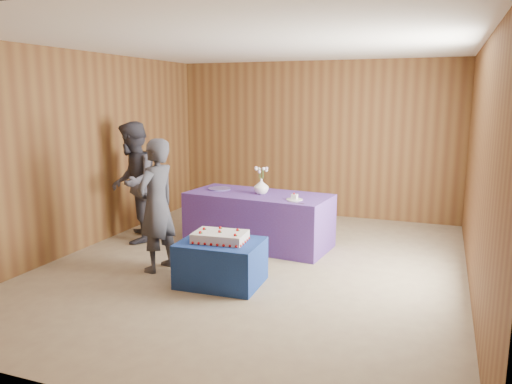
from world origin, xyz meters
The scene contains 13 objects.
ground centered at (0.00, 0.00, 0.00)m, with size 6.00×6.00×0.00m, color gray.
room_shell centered at (0.00, 0.00, 1.80)m, with size 5.04×6.04×2.72m.
cake_table centered at (-0.14, -0.70, 0.25)m, with size 0.90×0.70×0.50m, color navy.
serving_table centered at (-0.26, 0.85, 0.38)m, with size 2.00×0.90×0.75m, color #513593.
sheet_cake centered at (-0.14, -0.70, 0.55)m, with size 0.64×0.46×0.14m.
vase centered at (-0.22, 0.85, 0.86)m, with size 0.21×0.21×0.21m, color white.
flower_spray centered at (-0.22, 0.85, 1.09)m, with size 0.20×0.20×0.15m.
platter centered at (-0.91, 0.95, 0.76)m, with size 0.33×0.33×0.02m, color #6451A3.
plate centered at (0.33, 0.61, 0.76)m, with size 0.22×0.22×0.01m, color silver.
cake_slice centered at (0.33, 0.61, 0.80)m, with size 0.08×0.07×0.09m.
knife centered at (0.40, 0.44, 0.75)m, with size 0.26×0.02×0.00m, color #ADADB1.
guest_left centered at (-1.05, -0.54, 0.80)m, with size 0.59×0.39×1.61m, color #393A44.
guest_right centered at (-2.03, 0.41, 0.87)m, with size 0.85×0.66×1.75m, color #383742.
Camera 1 is at (2.12, -5.59, 2.09)m, focal length 35.00 mm.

